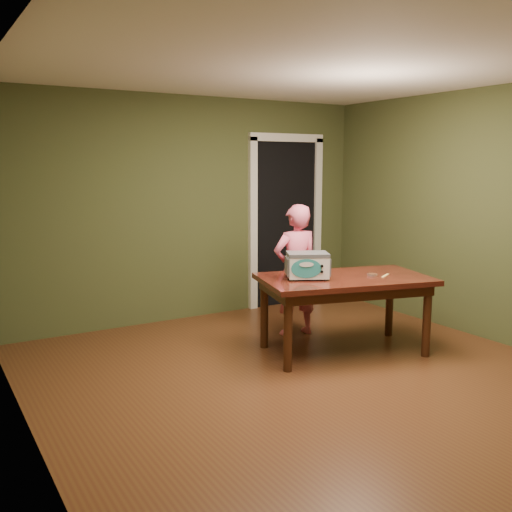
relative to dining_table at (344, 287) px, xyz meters
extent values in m
plane|color=#553018|center=(-0.68, -0.55, -0.65)|extent=(5.00, 5.00, 0.00)
cube|color=#3F4625|center=(-0.68, 1.95, 0.65)|extent=(4.50, 0.02, 2.60)
cube|color=#3F4625|center=(-2.93, -0.55, 0.65)|extent=(0.02, 5.00, 2.60)
cube|color=#3F4625|center=(1.57, -0.55, 0.65)|extent=(0.02, 5.00, 2.60)
cube|color=white|center=(-0.68, -0.55, 1.95)|extent=(4.50, 5.00, 0.02)
cube|color=black|center=(0.62, 2.25, 0.40)|extent=(0.90, 0.60, 2.10)
cube|color=black|center=(0.62, 1.94, 0.40)|extent=(0.90, 0.02, 2.10)
cube|color=white|center=(0.12, 1.92, 0.40)|extent=(0.10, 0.06, 2.20)
cube|color=white|center=(1.12, 1.92, 0.40)|extent=(0.10, 0.06, 2.20)
cube|color=white|center=(0.62, 1.92, 1.50)|extent=(1.10, 0.06, 0.10)
cube|color=black|center=(0.00, 0.00, 0.07)|extent=(1.77, 1.27, 0.05)
cube|color=#381B0E|center=(0.00, 0.00, 0.00)|extent=(1.63, 1.13, 0.10)
cylinder|color=#381B0E|center=(-0.77, -0.16, -0.30)|extent=(0.08, 0.08, 0.70)
cylinder|color=#381B0E|center=(-0.59, 0.51, -0.30)|extent=(0.08, 0.08, 0.70)
cylinder|color=#381B0E|center=(0.59, -0.51, -0.30)|extent=(0.08, 0.08, 0.70)
cylinder|color=#381B0E|center=(0.77, 0.16, -0.30)|extent=(0.08, 0.08, 0.70)
cylinder|color=#4C4F54|center=(-0.55, 0.09, 0.11)|extent=(0.03, 0.03, 0.02)
cylinder|color=#4C4F54|center=(-0.45, 0.27, 0.11)|extent=(0.03, 0.03, 0.02)
cylinder|color=#4C4F54|center=(-0.27, -0.05, 0.11)|extent=(0.03, 0.03, 0.02)
cylinder|color=#4C4F54|center=(-0.18, 0.13, 0.11)|extent=(0.03, 0.03, 0.02)
cube|color=white|center=(-0.36, 0.11, 0.22)|extent=(0.45, 0.41, 0.21)
cube|color=#4C4F54|center=(-0.36, 0.11, 0.33)|extent=(0.46, 0.41, 0.03)
cube|color=#4C4F54|center=(-0.54, 0.20, 0.22)|extent=(0.12, 0.22, 0.16)
cube|color=#4C4F54|center=(-0.19, 0.02, 0.22)|extent=(0.12, 0.22, 0.16)
ellipsoid|color=teal|center=(-0.45, 0.00, 0.22)|extent=(0.26, 0.14, 0.18)
cylinder|color=black|center=(-0.33, -0.06, 0.24)|extent=(0.03, 0.02, 0.03)
cylinder|color=black|center=(-0.33, -0.06, 0.19)|extent=(0.02, 0.02, 0.02)
cylinder|color=silver|center=(0.26, -0.10, 0.11)|extent=(0.10, 0.10, 0.02)
cylinder|color=#4F291A|center=(0.26, -0.10, 0.12)|extent=(0.09, 0.09, 0.01)
cube|color=#FFD56E|center=(0.36, -0.18, 0.10)|extent=(0.17, 0.11, 0.01)
imported|color=#ED6185|center=(-0.06, 0.73, 0.05)|extent=(0.55, 0.40, 1.41)
camera|label=1|loc=(-3.50, -4.17, 1.17)|focal=40.00mm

